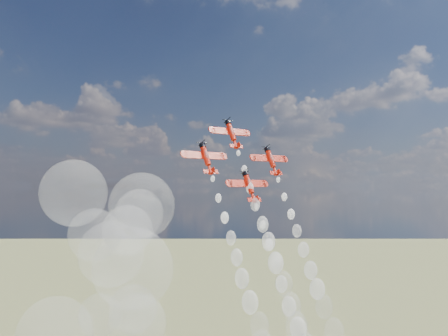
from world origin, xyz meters
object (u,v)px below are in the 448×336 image
plane_right (271,160)px  plane_lead (232,133)px  plane_slot (249,186)px  plane_left (206,158)px

plane_right → plane_lead: bearing=162.5°
plane_lead → plane_right: (12.49, -3.93, -7.81)m
plane_slot → plane_lead: bearing=90.0°
plane_left → plane_slot: plane_left is taller
plane_left → plane_right: same height
plane_left → plane_slot: bearing=-17.5°
plane_lead → plane_left: bearing=-162.5°
plane_lead → plane_slot: size_ratio=1.00×
plane_right → plane_left: bearing=180.0°
plane_slot → plane_right: bearing=17.5°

